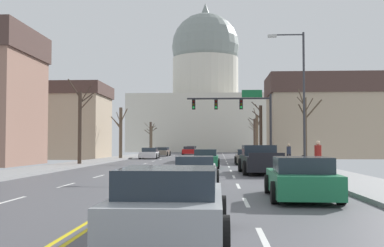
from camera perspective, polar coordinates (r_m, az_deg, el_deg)
The scene contains 27 objects.
ground at distance 27.53m, azimuth -2.45°, elevation -5.97°, with size 20.00×180.00×0.20m.
signal_gantry at distance 43.80m, azimuth 5.86°, elevation 1.70°, with size 7.91×0.41×6.58m.
street_lamp_right at distance 30.71m, azimuth 12.99°, elevation 4.24°, with size 2.34×0.24×8.72m.
capitol_building at distance 101.98m, azimuth 1.65°, elevation 3.15°, with size 31.38×20.23×32.66m.
sedan_near_00 at distance 38.95m, azimuth 6.77°, elevation -4.09°, with size 2.11×4.71×1.23m.
sedan_near_01 at distance 32.75m, azimuth 1.69°, elevation -4.39°, with size 1.96×4.41×1.31m.
pickup_truck_near_02 at distance 27.05m, azimuth 8.32°, elevation -4.50°, with size 2.39×5.70×1.61m.
sedan_near_03 at distance 20.40m, azimuth 0.39°, elevation -5.71°, with size 2.07×4.48×1.16m.
sedan_near_04 at distance 14.87m, azimuth 13.16°, elevation -6.64°, with size 2.17×4.56×1.30m.
sedan_near_05 at distance 8.33m, azimuth -2.67°, elevation -10.04°, with size 2.03×4.24×1.29m.
sedan_oncoming_00 at distance 53.07m, azimuth -5.20°, elevation -3.66°, with size 2.17×4.37×1.24m.
sedan_oncoming_01 at distance 64.46m, azimuth -3.70°, elevation -3.48°, with size 2.19×4.43×1.20m.
sedan_oncoming_02 at distance 72.21m, azimuth -0.34°, elevation -3.35°, with size 2.14×4.34×1.26m.
sedan_oncoming_03 at distance 83.06m, azimuth -0.06°, elevation -3.23°, with size 2.03×4.47×1.27m.
flank_building_01 at distance 54.75m, azimuth -16.61°, elevation 0.26°, with size 12.17×7.80×8.32m.
flank_building_02 at distance 56.89m, azimuth 15.93°, elevation 0.85°, with size 13.38×7.99×9.66m.
bare_tree_00 at distance 34.53m, azimuth 13.65°, elevation -0.42°, with size 1.70×2.59×5.62m.
bare_tree_01 at distance 51.17m, azimuth -8.71°, elevation -0.99°, with size 1.95×2.61×5.48m.
bare_tree_02 at distance 70.76m, azimuth 7.64°, elevation -1.48°, with size 1.97×0.89×5.33m.
bare_tree_03 at distance 74.40m, azimuth -5.01°, elevation -1.92°, with size 1.66×2.13×4.89m.
bare_tree_04 at distance 62.98m, azimuth 7.93°, elevation -1.32°, with size 1.47×2.28×6.39m.
bare_tree_05 at distance 37.34m, azimuth -13.51°, elevation -0.08°, with size 2.17×1.76×6.60m.
bare_tree_06 at distance 56.18m, azimuth 8.37°, elevation -0.75°, with size 1.66×2.27×6.62m.
bare_tree_07 at distance 79.89m, azimuth -5.06°, elevation -1.63°, with size 1.33×2.18×5.26m.
pedestrian_00 at distance 37.05m, azimuth 11.74°, elevation -3.50°, with size 0.35×0.34×1.56m.
pedestrian_01 at distance 23.91m, azimuth 15.13°, elevation -3.85°, with size 0.35×0.34×1.70m.
bicycle_parked at distance 30.69m, azimuth 13.33°, elevation -4.67°, with size 0.12×1.77×0.85m.
Camera 1 is at (2.69, -27.34, 1.70)m, focal length 43.68 mm.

